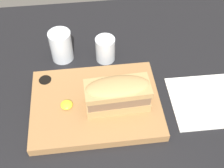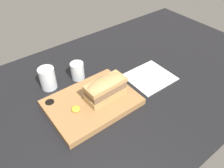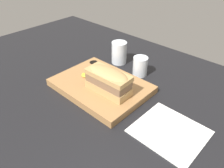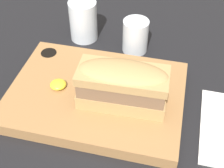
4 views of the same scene
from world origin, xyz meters
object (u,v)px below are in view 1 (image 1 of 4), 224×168
serving_board (95,104)px  sandwich (117,94)px  napkin (206,101)px  water_glass (61,47)px  wine_glass (105,50)px

serving_board → sandwich: (5.72, -1.81, 6.05)cm
napkin → water_glass: bearing=150.9°
serving_board → wine_glass: wine_glass is taller
water_glass → napkin: size_ratio=0.49×
serving_board → sandwich: size_ratio=2.07×
sandwich → water_glass: sandwich is taller
serving_board → sandwich: 8.52cm
serving_board → napkin: bearing=-3.2°
water_glass → wine_glass: size_ratio=1.24×
water_glass → napkin: 45.55cm
wine_glass → water_glass: bearing=171.5°
wine_glass → napkin: wine_glass is taller
sandwich → wine_glass: sandwich is taller
serving_board → sandwich: sandwich is taller
serving_board → napkin: (30.92, -1.74, -1.15)cm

